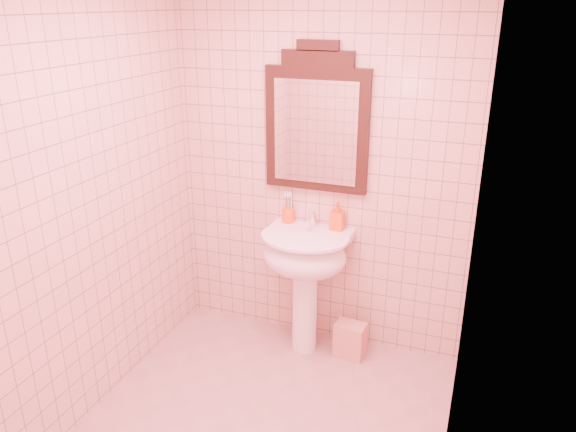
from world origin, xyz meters
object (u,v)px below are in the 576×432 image
at_px(towel, 350,340).
at_px(soap_dispenser, 337,216).
at_px(mirror, 317,124).
at_px(toothbrush_cup, 288,215).
at_px(pedestal_sink, 305,263).

bearing_deg(towel, soap_dispenser, 138.54).
relative_size(mirror, toothbrush_cup, 4.99).
height_order(toothbrush_cup, soap_dispenser, soap_dispenser).
distance_m(mirror, towel, 1.48).
bearing_deg(mirror, soap_dispenser, -11.70).
bearing_deg(toothbrush_cup, towel, -16.22).
height_order(soap_dispenser, towel, soap_dispenser).
bearing_deg(mirror, toothbrush_cup, -172.31).
distance_m(pedestal_sink, mirror, 0.91).
height_order(pedestal_sink, towel, pedestal_sink).
bearing_deg(towel, toothbrush_cup, 163.78).
relative_size(toothbrush_cup, towel, 0.77).
height_order(pedestal_sink, toothbrush_cup, toothbrush_cup).
bearing_deg(toothbrush_cup, soap_dispenser, -1.60).
distance_m(toothbrush_cup, towel, 0.95).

